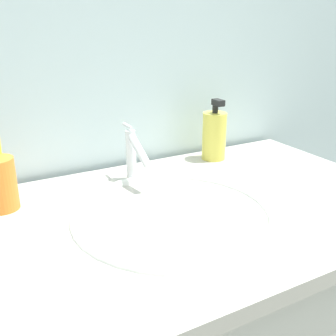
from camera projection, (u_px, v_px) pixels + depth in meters
The scene contains 5 objects.
tiled_wall_back at pixel (98, 15), 0.95m from camera, with size 2.30×0.04×2.40m, color silver.
sink_basin at pixel (175, 235), 0.81m from camera, with size 0.42×0.42×0.13m.
faucet at pixel (134, 153), 0.93m from camera, with size 0.02×0.14×0.13m.
toothbrush_yellow at pixel (0, 153), 0.81m from camera, with size 0.02×0.05×0.19m.
soap_dispenser at pixel (214, 135), 1.09m from camera, with size 0.07×0.07×0.17m.
Camera 1 is at (-0.34, -0.63, 1.19)m, focal length 42.28 mm.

